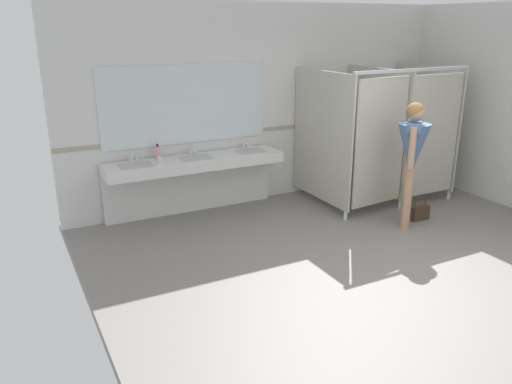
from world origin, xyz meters
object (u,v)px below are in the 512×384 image
Objects in this scene: person_standing at (412,150)px; handbag at (419,212)px; soap_dispenser at (158,152)px; paper_cup at (159,160)px.

person_standing reaches higher than handbag.
soap_dispenser is 2.44× the size of paper_cup.
soap_dispenser is (-2.75, 1.79, -0.11)m from person_standing.
person_standing is at bearing -29.57° from paper_cup.
soap_dispenser is at bearing 78.26° from paper_cup.
paper_cup is (-0.04, -0.20, -0.05)m from soap_dispenser.
paper_cup is at bearing 150.43° from person_standing.
soap_dispenser is at bearing 146.97° from person_standing.
person_standing is 0.99m from handbag.
paper_cup is at bearing -101.74° from soap_dispenser.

